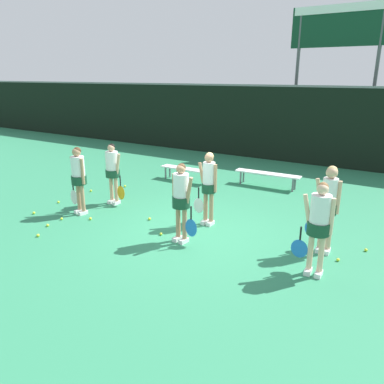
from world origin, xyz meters
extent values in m
plane|color=#2D7F56|center=(0.00, 0.00, 0.00)|extent=(140.00, 140.00, 0.00)
cube|color=black|center=(0.00, 8.24, 1.50)|extent=(60.00, 0.06, 3.01)
cube|color=slate|center=(0.00, 8.24, 3.05)|extent=(60.00, 0.08, 0.08)
cylinder|color=#515156|center=(-0.85, 9.89, 3.05)|extent=(0.14, 0.14, 6.09)
cylinder|color=#515156|center=(2.25, 9.89, 3.05)|extent=(0.14, 0.14, 6.09)
cube|color=#0F3823|center=(0.70, 9.89, 5.31)|extent=(3.78, 0.12, 1.56)
cube|color=white|center=(0.70, 9.82, 5.94)|extent=(3.63, 0.02, 0.31)
cube|color=silver|center=(-2.44, 3.52, 0.42)|extent=(1.87, 0.37, 0.04)
cylinder|color=slate|center=(-1.68, 3.64, 0.20)|extent=(0.06, 0.06, 0.40)
cylinder|color=slate|center=(-1.68, 3.39, 0.20)|extent=(0.06, 0.06, 0.40)
cylinder|color=slate|center=(-3.21, 3.65, 0.20)|extent=(0.06, 0.06, 0.40)
cylinder|color=slate|center=(-3.21, 3.40, 0.20)|extent=(0.06, 0.06, 0.40)
cube|color=silver|center=(0.15, 4.33, 0.44)|extent=(2.13, 0.43, 0.04)
cylinder|color=slate|center=(1.01, 4.49, 0.21)|extent=(0.06, 0.06, 0.42)
cylinder|color=slate|center=(1.02, 4.23, 0.21)|extent=(0.06, 0.06, 0.42)
cylinder|color=slate|center=(-0.72, 4.43, 0.21)|extent=(0.06, 0.06, 0.42)
cylinder|color=slate|center=(-0.72, 4.18, 0.21)|extent=(0.06, 0.06, 0.42)
cylinder|color=tan|center=(-2.97, -0.56, 0.42)|extent=(0.10, 0.10, 0.83)
cylinder|color=tan|center=(-3.15, -0.53, 0.42)|extent=(0.10, 0.10, 0.83)
cube|color=white|center=(-2.97, -0.59, 0.04)|extent=(0.15, 0.25, 0.09)
cube|color=white|center=(-3.15, -0.56, 0.04)|extent=(0.15, 0.25, 0.09)
cylinder|color=#16422B|center=(-3.06, -0.54, 0.91)|extent=(0.38, 0.38, 0.22)
cylinder|color=white|center=(-3.06, -0.54, 1.17)|extent=(0.33, 0.33, 0.69)
sphere|color=tan|center=(-3.06, -0.54, 1.62)|extent=(0.21, 0.21, 0.21)
sphere|color=#4C331E|center=(-3.06, -0.52, 1.65)|extent=(0.20, 0.20, 0.20)
cylinder|color=tan|center=(-3.26, -0.51, 1.16)|extent=(0.22, 0.11, 0.65)
cylinder|color=tan|center=(-2.87, -0.58, 1.16)|extent=(0.08, 0.08, 0.65)
cylinder|color=black|center=(-3.35, -0.52, 0.73)|extent=(0.03, 0.03, 0.29)
ellipsoid|color=silver|center=(-3.35, -0.52, 0.39)|extent=(0.26, 0.03, 0.40)
cylinder|color=tan|center=(0.19, -0.61, 0.41)|extent=(0.10, 0.10, 0.82)
cylinder|color=tan|center=(0.01, -0.59, 0.41)|extent=(0.10, 0.10, 0.82)
cube|color=white|center=(0.18, -0.64, 0.04)|extent=(0.14, 0.25, 0.09)
cube|color=white|center=(0.00, -0.62, 0.04)|extent=(0.14, 0.25, 0.09)
cylinder|color=#16422B|center=(0.10, -0.60, 0.91)|extent=(0.38, 0.38, 0.24)
cylinder|color=white|center=(0.10, -0.60, 1.17)|extent=(0.33, 0.33, 0.70)
sphere|color=tan|center=(0.10, -0.60, 1.62)|extent=(0.20, 0.20, 0.20)
sphere|color=#4C331E|center=(0.10, -0.58, 1.64)|extent=(0.18, 0.18, 0.18)
cylinder|color=tan|center=(0.30, -0.62, 1.16)|extent=(0.22, 0.10, 0.66)
cylinder|color=tan|center=(-0.10, -0.58, 1.16)|extent=(0.08, 0.08, 0.66)
cylinder|color=black|center=(0.38, -0.65, 0.73)|extent=(0.03, 0.03, 0.28)
ellipsoid|color=blue|center=(0.38, -0.65, 0.39)|extent=(0.28, 0.03, 0.39)
cylinder|color=beige|center=(3.01, -0.50, 0.41)|extent=(0.10, 0.10, 0.82)
cylinder|color=beige|center=(2.82, -0.50, 0.41)|extent=(0.10, 0.10, 0.82)
cube|color=white|center=(3.01, -0.53, 0.04)|extent=(0.11, 0.24, 0.09)
cube|color=white|center=(2.82, -0.53, 0.04)|extent=(0.11, 0.24, 0.09)
cylinder|color=#16422B|center=(2.91, -0.50, 0.90)|extent=(0.39, 0.39, 0.23)
cylinder|color=white|center=(2.91, -0.50, 1.17)|extent=(0.34, 0.34, 0.69)
sphere|color=beige|center=(2.91, -0.50, 1.62)|extent=(0.20, 0.20, 0.20)
sphere|color=olive|center=(2.91, -0.48, 1.64)|extent=(0.19, 0.19, 0.19)
cylinder|color=beige|center=(2.70, -0.51, 1.16)|extent=(0.21, 0.08, 0.66)
cylinder|color=beige|center=(3.11, -0.50, 1.16)|extent=(0.08, 0.08, 0.66)
cylinder|color=black|center=(2.62, -0.53, 0.75)|extent=(0.03, 0.03, 0.25)
ellipsoid|color=blue|center=(2.62, -0.53, 0.44)|extent=(0.31, 0.03, 0.35)
cylinder|color=tan|center=(-2.80, 0.50, 0.40)|extent=(0.10, 0.10, 0.81)
cylinder|color=tan|center=(-2.98, 0.50, 0.40)|extent=(0.10, 0.10, 0.81)
cube|color=white|center=(-2.80, 0.47, 0.04)|extent=(0.12, 0.24, 0.09)
cube|color=white|center=(-2.98, 0.47, 0.04)|extent=(0.12, 0.24, 0.09)
cylinder|color=#16422B|center=(-2.89, 0.50, 0.88)|extent=(0.39, 0.39, 0.20)
cylinder|color=white|center=(-2.89, 0.50, 1.14)|extent=(0.34, 0.34, 0.68)
sphere|color=tan|center=(-2.89, 0.50, 1.58)|extent=(0.20, 0.20, 0.20)
sphere|color=black|center=(-2.89, 0.52, 1.61)|extent=(0.18, 0.18, 0.18)
cylinder|color=tan|center=(-2.68, 0.49, 1.13)|extent=(0.21, 0.08, 0.64)
cylinder|color=tan|center=(-3.09, 0.51, 1.13)|extent=(0.08, 0.08, 0.64)
cylinder|color=black|center=(-2.60, 0.47, 0.71)|extent=(0.03, 0.03, 0.29)
ellipsoid|color=orange|center=(-2.60, 0.47, 0.37)|extent=(0.26, 0.03, 0.40)
cylinder|color=tan|center=(0.18, 0.57, 0.42)|extent=(0.10, 0.10, 0.84)
cylinder|color=tan|center=(0.02, 0.57, 0.42)|extent=(0.10, 0.10, 0.84)
cube|color=white|center=(0.18, 0.54, 0.04)|extent=(0.11, 0.24, 0.09)
cube|color=white|center=(0.02, 0.54, 0.04)|extent=(0.11, 0.24, 0.09)
cylinder|color=#16422B|center=(0.10, 0.57, 0.91)|extent=(0.33, 0.33, 0.22)
cylinder|color=white|center=(0.10, 0.57, 1.19)|extent=(0.29, 0.29, 0.70)
sphere|color=tan|center=(0.10, 0.57, 1.64)|extent=(0.21, 0.21, 0.21)
sphere|color=#D8B772|center=(0.10, 0.59, 1.67)|extent=(0.19, 0.19, 0.19)
cylinder|color=tan|center=(-0.08, 0.57, 1.17)|extent=(0.21, 0.08, 0.66)
cylinder|color=tan|center=(0.28, 0.57, 1.17)|extent=(0.08, 0.08, 0.66)
cylinder|color=black|center=(-0.16, 0.55, 0.75)|extent=(0.03, 0.03, 0.27)
ellipsoid|color=silver|center=(-0.16, 0.55, 0.43)|extent=(0.28, 0.03, 0.37)
cylinder|color=tan|center=(2.92, 0.52, 0.43)|extent=(0.10, 0.10, 0.86)
cylinder|color=tan|center=(2.76, 0.51, 0.43)|extent=(0.10, 0.10, 0.86)
cube|color=white|center=(2.92, 0.49, 0.04)|extent=(0.12, 0.24, 0.09)
cube|color=white|center=(2.76, 0.48, 0.04)|extent=(0.12, 0.24, 0.09)
cylinder|color=#16422B|center=(2.84, 0.51, 0.93)|extent=(0.33, 0.33, 0.22)
cylinder|color=white|center=(2.84, 0.51, 1.21)|extent=(0.29, 0.29, 0.70)
sphere|color=tan|center=(2.84, 0.51, 1.67)|extent=(0.23, 0.23, 0.23)
sphere|color=#D8B772|center=(2.84, 0.53, 1.70)|extent=(0.21, 0.21, 0.21)
cylinder|color=tan|center=(2.65, 0.51, 1.19)|extent=(0.22, 0.08, 0.67)
cylinder|color=tan|center=(3.01, 0.52, 1.19)|extent=(0.08, 0.08, 0.67)
cylinder|color=black|center=(2.57, 0.48, 0.78)|extent=(0.03, 0.03, 0.26)
ellipsoid|color=blue|center=(2.57, 0.48, 0.47)|extent=(0.28, 0.03, 0.35)
sphere|color=#CCE033|center=(-4.27, 0.92, 0.04)|extent=(0.07, 0.07, 0.07)
sphere|color=#CCE033|center=(-1.26, 0.01, 0.04)|extent=(0.07, 0.07, 0.07)
sphere|color=#CCE033|center=(-3.72, 1.86, 0.04)|extent=(0.07, 0.07, 0.07)
sphere|color=#CCE033|center=(-3.07, -1.61, 0.03)|extent=(0.07, 0.07, 0.07)
sphere|color=#CCE033|center=(-4.24, -0.33, 0.03)|extent=(0.07, 0.07, 0.07)
sphere|color=#CCE033|center=(-2.52, -0.76, 0.03)|extent=(0.07, 0.07, 0.07)
sphere|color=#CCE033|center=(-4.08, -1.25, 0.03)|extent=(0.07, 0.07, 0.07)
sphere|color=#CCE033|center=(3.58, 0.99, 0.03)|extent=(0.07, 0.07, 0.07)
sphere|color=#CCE033|center=(3.19, 0.24, 0.03)|extent=(0.07, 0.07, 0.07)
sphere|color=#CCE033|center=(-2.75, -2.11, 0.03)|extent=(0.07, 0.07, 0.07)
sphere|color=#CCE033|center=(-3.13, -1.14, 0.03)|extent=(0.06, 0.06, 0.06)
sphere|color=#CCE033|center=(-0.47, -0.58, 0.03)|extent=(0.06, 0.06, 0.06)
camera|label=1|loc=(4.23, -6.80, 3.46)|focal=35.00mm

